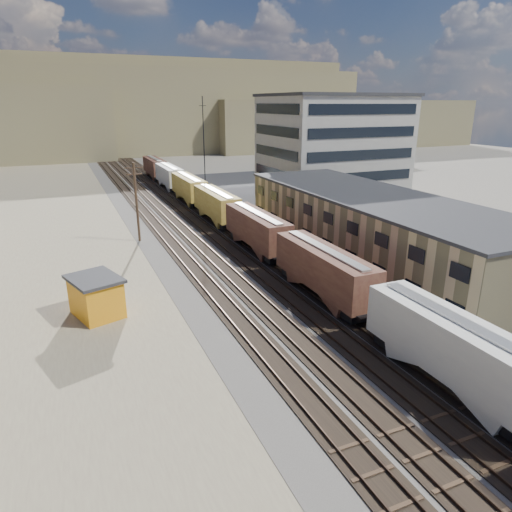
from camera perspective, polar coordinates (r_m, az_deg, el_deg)
name	(u,v)px	position (r m, az deg, el deg)	size (l,w,h in m)	color
ground	(424,423)	(28.59, 20.28, -18.97)	(300.00, 300.00, 0.00)	#6B6356
ballast_bed	(188,221)	(69.89, -8.53, 4.40)	(18.00, 200.00, 0.06)	#4C4742
dirt_yard	(42,257)	(58.26, -25.17, -0.08)	(24.00, 180.00, 0.03)	#85745B
asphalt_lot	(368,230)	(66.09, 13.85, 3.23)	(26.00, 120.00, 0.04)	#232326
rail_tracks	(184,220)	(69.73, -8.97, 4.42)	(11.40, 200.00, 0.24)	black
freight_train	(234,215)	(61.05, -2.73, 5.20)	(3.00, 119.74, 4.46)	black
warehouse	(373,226)	(53.36, 14.45, 3.61)	(12.40, 40.40, 7.25)	tan
office_tower	(332,148)	(84.03, 9.43, 13.12)	(22.60, 18.60, 18.45)	#9E998E
utility_pole_north	(136,201)	(59.43, -14.72, 6.72)	(2.20, 0.32, 10.00)	#382619
radio_mast	(204,152)	(79.45, -6.50, 12.84)	(1.20, 0.16, 18.00)	black
hills_north	(102,111)	(184.41, -18.72, 16.77)	(265.00, 80.00, 32.00)	brown
maintenance_shed	(96,296)	(40.07, -19.35, -4.75)	(4.86, 5.54, 3.41)	orange
parked_car_blue	(316,195)	(85.24, 7.56, 7.56)	(2.82, 6.13, 1.70)	navy
parked_car_far	(335,188)	(93.27, 9.85, 8.33)	(1.76, 4.37, 1.49)	white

